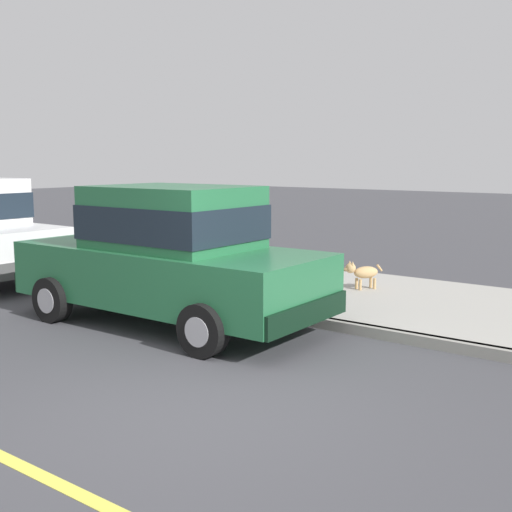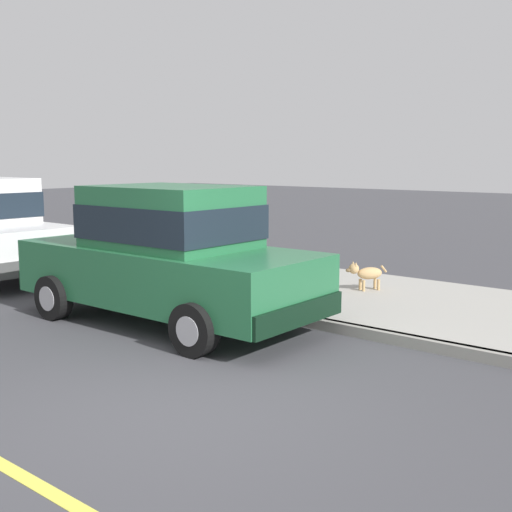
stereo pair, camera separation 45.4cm
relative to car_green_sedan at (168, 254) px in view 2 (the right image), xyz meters
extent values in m
plane|color=#424247|center=(-2.12, -2.29, -0.98)|extent=(80.00, 80.00, 0.00)
cube|color=gray|center=(1.08, -2.29, -0.91)|extent=(0.16, 64.00, 0.14)
cube|color=#A8A59E|center=(2.88, -2.29, -0.91)|extent=(3.60, 64.00, 0.14)
cube|color=#E0D64C|center=(-3.72, -2.29, -0.98)|extent=(0.12, 57.60, 0.01)
cube|color=#23663D|center=(0.00, 0.04, -0.28)|extent=(1.87, 4.53, 0.76)
cube|color=#23663D|center=(0.00, -0.06, 0.52)|extent=(1.62, 2.12, 0.84)
cube|color=#19232D|center=(0.00, -0.06, 0.45)|extent=(1.65, 2.16, 0.46)
cube|color=black|center=(-0.03, 2.24, -0.52)|extent=(1.77, 0.23, 0.28)
cube|color=black|center=(0.03, -2.16, -0.52)|extent=(1.77, 0.23, 0.28)
cylinder|color=black|center=(-0.92, 1.42, -0.66)|extent=(0.23, 0.64, 0.64)
cylinder|color=#9E9EA3|center=(-0.92, 1.42, -0.66)|extent=(0.25, 0.36, 0.35)
cylinder|color=black|center=(0.88, 1.45, -0.66)|extent=(0.23, 0.64, 0.64)
cylinder|color=#9E9EA3|center=(0.88, 1.45, -0.66)|extent=(0.25, 0.36, 0.35)
cylinder|color=black|center=(-0.88, -1.37, -0.66)|extent=(0.23, 0.64, 0.64)
cylinder|color=#9E9EA3|center=(-0.88, -1.37, -0.66)|extent=(0.25, 0.36, 0.35)
cylinder|color=black|center=(0.92, -1.34, -0.66)|extent=(0.23, 0.64, 0.64)
cylinder|color=#9E9EA3|center=(0.92, -1.34, -0.66)|extent=(0.25, 0.36, 0.35)
cube|color=#EAEACC|center=(-0.59, 2.26, -0.17)|extent=(0.28, 0.08, 0.14)
cube|color=#EAEACC|center=(0.52, 2.28, -0.17)|extent=(0.28, 0.08, 0.14)
cube|color=#505050|center=(0.00, 3.29, -0.52)|extent=(1.77, 0.21, 0.28)
cylinder|color=black|center=(0.90, 4.09, -0.66)|extent=(0.22, 0.64, 0.64)
cylinder|color=#9E9EA3|center=(0.90, 4.09, -0.66)|extent=(0.24, 0.35, 0.35)
ellipsoid|color=tan|center=(3.20, -1.36, -0.56)|extent=(0.48, 0.40, 0.20)
cylinder|color=tan|center=(3.06, -1.34, -0.75)|extent=(0.05, 0.05, 0.18)
cylinder|color=tan|center=(3.12, -1.23, -0.75)|extent=(0.05, 0.05, 0.18)
cylinder|color=tan|center=(3.29, -1.48, -0.75)|extent=(0.05, 0.05, 0.18)
cylinder|color=tan|center=(3.35, -1.38, -0.75)|extent=(0.05, 0.05, 0.18)
sphere|color=tan|center=(2.96, -1.20, -0.47)|extent=(0.17, 0.17, 0.17)
ellipsoid|color=brown|center=(2.88, -1.15, -0.49)|extent=(0.13, 0.12, 0.06)
cone|color=tan|center=(2.94, -1.25, -0.39)|extent=(0.06, 0.06, 0.07)
cone|color=tan|center=(2.99, -1.17, -0.39)|extent=(0.06, 0.06, 0.07)
cylinder|color=tan|center=(3.42, -1.50, -0.50)|extent=(0.12, 0.09, 0.13)
camera|label=1|loc=(-6.29, -6.19, 1.30)|focal=45.13mm
camera|label=2|loc=(-6.01, -6.55, 1.30)|focal=45.13mm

